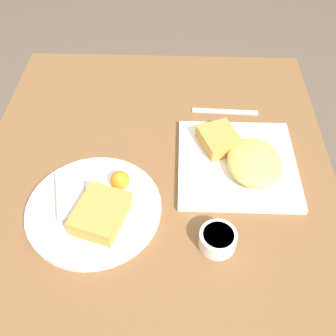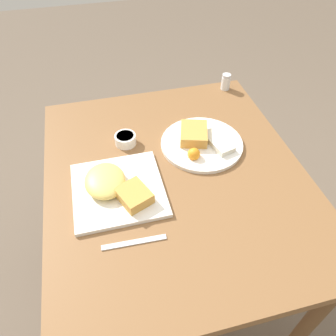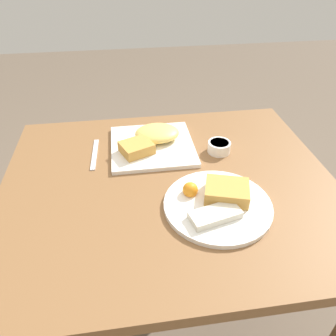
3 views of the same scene
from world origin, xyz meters
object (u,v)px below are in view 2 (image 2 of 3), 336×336
plate_square_near (115,187)px  salt_shaker (226,83)px  butter_knife (134,242)px  plate_oval_far (201,142)px  sauce_ramekin (125,139)px

plate_square_near → salt_shaker: bearing=130.9°
plate_square_near → butter_knife: (0.20, 0.02, -0.02)m
plate_oval_far → butter_knife: 0.47m
plate_oval_far → butter_knife: bearing=-41.6°
plate_oval_far → salt_shaker: (-0.34, 0.22, 0.01)m
plate_oval_far → butter_knife: (0.35, -0.31, -0.01)m
sauce_ramekin → butter_knife: bearing=-5.9°
sauce_ramekin → salt_shaker: (-0.26, 0.49, 0.01)m
plate_square_near → plate_oval_far: plate_square_near is taller
plate_oval_far → butter_knife: plate_oval_far is taller
plate_oval_far → sauce_ramekin: plate_oval_far is taller
salt_shaker → sauce_ramekin: bearing=-62.0°
plate_oval_far → plate_square_near: bearing=-66.1°
salt_shaker → butter_knife: (0.68, -0.53, -0.03)m
plate_oval_far → sauce_ramekin: size_ratio=3.87×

